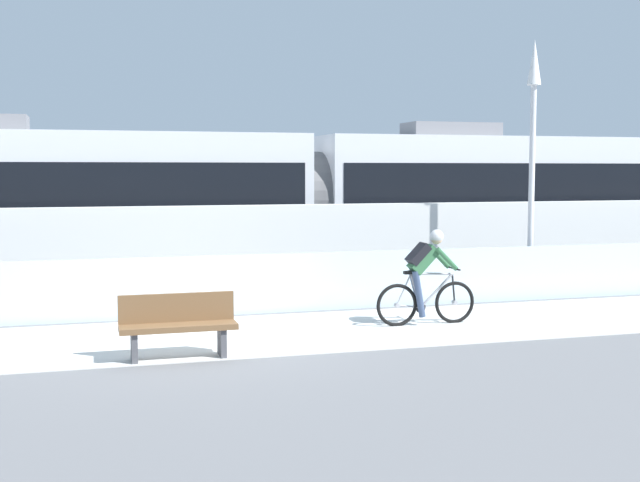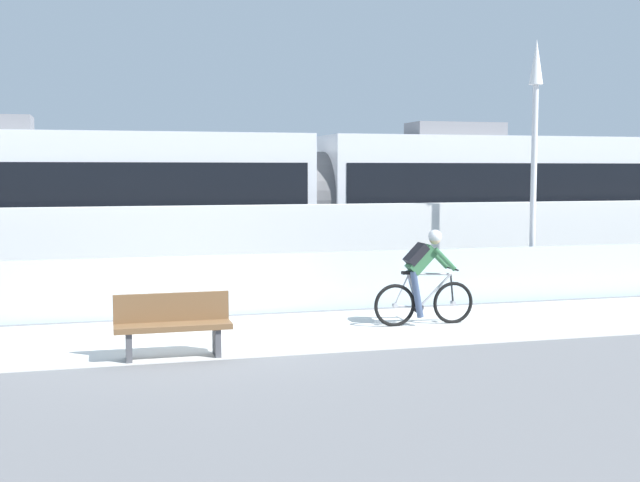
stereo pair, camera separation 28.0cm
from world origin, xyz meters
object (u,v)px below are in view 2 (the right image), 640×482
object	(u,v)px
tram	(313,199)
lamp_post_antenna	(535,135)
cyclist_on_bike	(424,278)
bench	(173,324)

from	to	relation	value
tram	lamp_post_antenna	size ratio (longest dim) A/B	4.34
cyclist_on_bike	bench	xyz separation A→B (m)	(-4.26, -1.28, -0.32)
tram	bench	bearing A→B (deg)	-116.86
bench	lamp_post_antenna	bearing A→B (deg)	24.62
lamp_post_antenna	bench	bearing A→B (deg)	-155.38
tram	bench	xyz separation A→B (m)	(-4.12, -8.14, -1.41)
tram	cyclist_on_bike	xyz separation A→B (m)	(0.14, -6.85, -1.09)
cyclist_on_bike	bench	size ratio (longest dim) A/B	1.11
tram	lamp_post_antenna	bearing A→B (deg)	-54.31
cyclist_on_bike	lamp_post_antenna	bearing A→B (deg)	33.64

